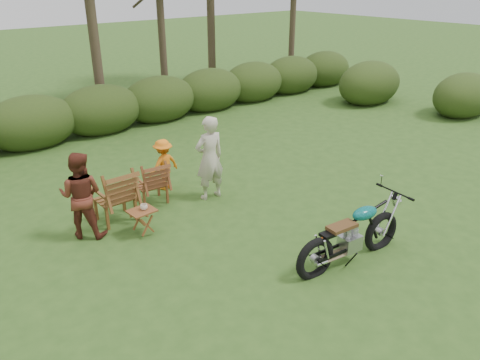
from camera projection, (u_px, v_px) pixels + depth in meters
ground at (339, 260)px, 7.75m from camera, size 80.00×80.00×0.00m
motorcycle at (348, 260)px, 7.74m from camera, size 2.18×1.02×1.20m
lawn_chair_right at (152, 202)px, 9.70m from camera, size 0.70×0.70×0.93m
lawn_chair_left at (117, 220)px, 9.01m from camera, size 0.74×0.74×1.07m
side_table at (143, 222)px, 8.41m from camera, size 0.50×0.42×0.49m
cup at (144, 207)px, 8.31m from camera, size 0.15×0.15×0.10m
adult_a at (211, 197)px, 9.91m from camera, size 0.67×0.47×1.77m
adult_b at (87, 235)px, 8.50m from camera, size 0.98×0.97×1.59m
child at (165, 188)px, 10.32m from camera, size 0.77×0.50×1.13m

